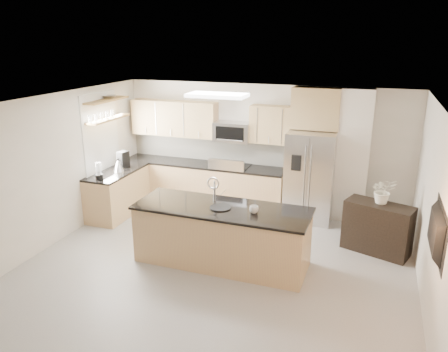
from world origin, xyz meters
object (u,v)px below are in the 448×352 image
at_px(range, 230,187).
at_px(blender, 99,172).
at_px(island, 222,235).
at_px(television, 432,231).
at_px(cup, 254,209).
at_px(coffee_maker, 123,160).
at_px(bowl, 109,96).
at_px(flower_vase, 384,185).
at_px(credenza, 377,228).
at_px(refrigerator, 310,176).
at_px(platter, 220,207).
at_px(microwave, 233,132).
at_px(kettle, 118,165).

distance_m(range, blender, 2.71).
bearing_deg(island, television, -15.25).
relative_size(cup, coffee_maker, 0.44).
height_order(bowl, flower_vase, bowl).
bearing_deg(credenza, bowl, -163.62).
bearing_deg(island, refrigerator, 66.12).
xyz_separation_m(cup, platter, (-0.55, 0.02, -0.05)).
bearing_deg(island, microwave, 105.21).
distance_m(refrigerator, coffee_maker, 3.83).
relative_size(bowl, television, 0.32).
bearing_deg(range, coffee_maker, -160.02).
bearing_deg(television, cup, 72.00).
distance_m(microwave, bowl, 2.56).
distance_m(microwave, blender, 2.78).
relative_size(kettle, bowl, 0.79).
bearing_deg(flower_vase, kettle, -179.55).
bearing_deg(range, kettle, -152.27).
height_order(refrigerator, coffee_maker, refrigerator).
distance_m(blender, bowl, 1.55).
bearing_deg(refrigerator, flower_vase, -36.16).
xyz_separation_m(blender, television, (5.58, -1.48, 0.29)).
height_order(range, flower_vase, flower_vase).
relative_size(range, bowl, 3.32).
distance_m(credenza, coffee_maker, 5.12).
bearing_deg(microwave, flower_vase, -20.96).
xyz_separation_m(platter, flower_vase, (2.38, 1.32, 0.22)).
distance_m(platter, coffee_maker, 3.14).
bearing_deg(kettle, flower_vase, 0.45).
xyz_separation_m(microwave, platter, (0.62, -2.47, -0.66)).
bearing_deg(range, credenza, -20.09).
relative_size(coffee_maker, bowl, 0.95).
height_order(microwave, platter, microwave).
relative_size(microwave, blender, 2.32).
bearing_deg(bowl, cup, -23.93).
height_order(refrigerator, credenza, refrigerator).
bearing_deg(refrigerator, cup, -102.04).
distance_m(credenza, kettle, 5.04).
height_order(island, platter, island).
bearing_deg(television, kettle, 69.62).
relative_size(refrigerator, bowl, 5.19).
bearing_deg(island, flower_vase, 28.98).
xyz_separation_m(credenza, cup, (-1.81, -1.27, 0.58)).
distance_m(microwave, refrigerator, 1.82).
distance_m(microwave, platter, 2.63).
height_order(refrigerator, bowl, bowl).
bearing_deg(credenza, television, -56.18).
bearing_deg(range, blender, -141.63).
xyz_separation_m(range, bowl, (-2.25, -0.84, 1.91)).
xyz_separation_m(coffee_maker, flower_vase, (5.09, -0.26, 0.11)).
xyz_separation_m(range, kettle, (-2.02, -1.06, 0.57)).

